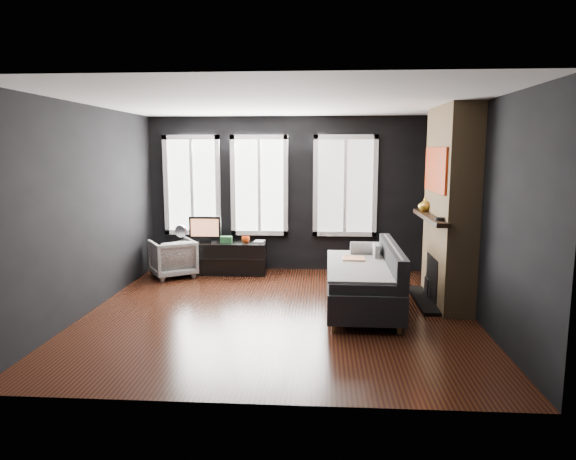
# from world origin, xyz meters

# --- Properties ---
(floor) EXTENTS (5.00, 5.00, 0.00)m
(floor) POSITION_xyz_m (0.00, 0.00, 0.00)
(floor) COLOR black
(floor) RESTS_ON ground
(ceiling) EXTENTS (5.00, 5.00, 0.00)m
(ceiling) POSITION_xyz_m (0.00, 0.00, 2.70)
(ceiling) COLOR white
(ceiling) RESTS_ON ground
(wall_back) EXTENTS (5.00, 0.02, 2.70)m
(wall_back) POSITION_xyz_m (0.00, 2.50, 1.35)
(wall_back) COLOR black
(wall_back) RESTS_ON ground
(wall_left) EXTENTS (0.02, 5.00, 2.70)m
(wall_left) POSITION_xyz_m (-2.50, 0.00, 1.35)
(wall_left) COLOR black
(wall_left) RESTS_ON ground
(wall_right) EXTENTS (0.02, 5.00, 2.70)m
(wall_right) POSITION_xyz_m (2.50, 0.00, 1.35)
(wall_right) COLOR black
(wall_right) RESTS_ON ground
(windows) EXTENTS (4.00, 0.16, 1.76)m
(windows) POSITION_xyz_m (-0.45, 2.46, 2.38)
(windows) COLOR white
(windows) RESTS_ON wall_back
(fireplace) EXTENTS (0.70, 1.62, 2.70)m
(fireplace) POSITION_xyz_m (2.30, 0.60, 1.35)
(fireplace) COLOR #93724C
(fireplace) RESTS_ON floor
(sofa) EXTENTS (1.05, 2.07, 0.88)m
(sofa) POSITION_xyz_m (1.10, 0.20, 0.44)
(sofa) COLOR black
(sofa) RESTS_ON floor
(stripe_pillow) EXTENTS (0.08, 0.32, 0.32)m
(stripe_pillow) POSITION_xyz_m (1.33, 0.70, 0.64)
(stripe_pillow) COLOR gray
(stripe_pillow) RESTS_ON sofa
(armchair) EXTENTS (0.91, 0.90, 0.70)m
(armchair) POSITION_xyz_m (-1.95, 1.82, 0.35)
(armchair) COLOR silver
(armchair) RESTS_ON floor
(media_console) EXTENTS (1.60, 0.53, 0.55)m
(media_console) POSITION_xyz_m (-1.20, 2.10, 0.27)
(media_console) COLOR black
(media_console) RESTS_ON floor
(monitor) EXTENTS (0.56, 0.13, 0.50)m
(monitor) POSITION_xyz_m (-1.46, 2.13, 0.80)
(monitor) COLOR black
(monitor) RESTS_ON media_console
(desk_fan) EXTENTS (0.27, 0.27, 0.31)m
(desk_fan) POSITION_xyz_m (-1.88, 2.09, 0.70)
(desk_fan) COLOR #A9A9A9
(desk_fan) RESTS_ON media_console
(mug) EXTENTS (0.15, 0.12, 0.14)m
(mug) POSITION_xyz_m (-0.75, 2.09, 0.61)
(mug) COLOR #E0430D
(mug) RESTS_ON media_console
(book) EXTENTS (0.17, 0.03, 0.24)m
(book) POSITION_xyz_m (-0.61, 2.20, 0.66)
(book) COLOR #9F9A7D
(book) RESTS_ON media_console
(storage_box) EXTENTS (0.21, 0.14, 0.11)m
(storage_box) POSITION_xyz_m (-1.08, 2.07, 0.60)
(storage_box) COLOR #2B6536
(storage_box) RESTS_ON media_console
(mantel_vase) EXTENTS (0.23, 0.23, 0.19)m
(mantel_vase) POSITION_xyz_m (2.05, 1.05, 1.33)
(mantel_vase) COLOR gold
(mantel_vase) RESTS_ON fireplace
(mantel_clock) EXTENTS (0.15, 0.15, 0.04)m
(mantel_clock) POSITION_xyz_m (2.05, 0.05, 1.25)
(mantel_clock) COLOR black
(mantel_clock) RESTS_ON fireplace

